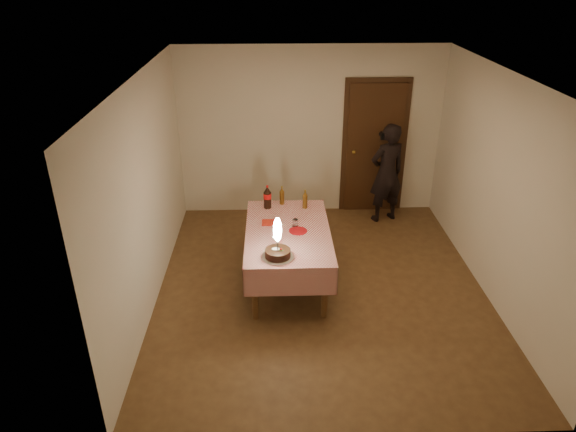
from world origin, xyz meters
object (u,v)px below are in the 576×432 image
object	(u,v)px
dining_table	(288,237)
photographer	(387,173)
amber_bottle_left	(282,196)
amber_bottle_right	(305,200)
birthday_cake	(278,248)
red_cup	(276,223)
red_plate	(298,231)
clear_cup	(295,223)
cola_bottle	(267,197)

from	to	relation	value
dining_table	photographer	distance (m)	2.31
amber_bottle_left	amber_bottle_right	xyz separation A→B (m)	(0.30, -0.13, 0.00)
dining_table	birthday_cake	xyz separation A→B (m)	(-0.13, -0.62, 0.21)
amber_bottle_right	red_cup	bearing A→B (deg)	-125.99
red_cup	photographer	distance (m)	2.34
birthday_cake	red_plate	bearing A→B (deg)	66.71
amber_bottle_left	photographer	size ratio (longest dim) A/B	0.17
dining_table	birthday_cake	distance (m)	0.67
red_plate	clear_cup	distance (m)	0.14
clear_cup	cola_bottle	world-z (taller)	cola_bottle
birthday_cake	photographer	distance (m)	2.87
red_plate	clear_cup	size ratio (longest dim) A/B	2.44
red_plate	amber_bottle_right	distance (m)	0.67
dining_table	amber_bottle_left	world-z (taller)	amber_bottle_left
red_cup	clear_cup	distance (m)	0.23
red_cup	cola_bottle	size ratio (longest dim) A/B	0.31
dining_table	cola_bottle	world-z (taller)	cola_bottle
dining_table	amber_bottle_left	bearing A→B (deg)	94.10
birthday_cake	amber_bottle_left	bearing A→B (deg)	86.76
birthday_cake	red_cup	bearing A→B (deg)	90.66
photographer	birthday_cake	bearing A→B (deg)	-125.98
dining_table	clear_cup	xyz separation A→B (m)	(0.09, 0.11, 0.14)
cola_bottle	birthday_cake	bearing A→B (deg)	-84.79
dining_table	amber_bottle_left	xyz separation A→B (m)	(-0.05, 0.75, 0.22)
red_plate	amber_bottle_right	xyz separation A→B (m)	(0.12, 0.65, 0.11)
clear_cup	photographer	distance (m)	2.16
red_plate	cola_bottle	world-z (taller)	cola_bottle
red_plate	birthday_cake	bearing A→B (deg)	-113.29
dining_table	clear_cup	world-z (taller)	clear_cup
dining_table	birthday_cake	world-z (taller)	birthday_cake
cola_bottle	amber_bottle_left	distance (m)	0.22
birthday_cake	red_plate	size ratio (longest dim) A/B	2.21
clear_cup	cola_bottle	size ratio (longest dim) A/B	0.28
birthday_cake	cola_bottle	distance (m)	1.26
red_plate	red_cup	world-z (taller)	red_cup
red_plate	amber_bottle_right	bearing A→B (deg)	79.24
birthday_cake	clear_cup	xyz separation A→B (m)	(0.23, 0.73, -0.07)
birthday_cake	cola_bottle	xyz separation A→B (m)	(-0.11, 1.26, 0.04)
dining_table	red_plate	bearing A→B (deg)	-12.18
amber_bottle_left	red_cup	bearing A→B (deg)	-97.36
birthday_cake	red_plate	distance (m)	0.65
birthday_cake	clear_cup	world-z (taller)	birthday_cake
red_cup	cola_bottle	world-z (taller)	cola_bottle
amber_bottle_left	amber_bottle_right	world-z (taller)	same
clear_cup	cola_bottle	xyz separation A→B (m)	(-0.34, 0.53, 0.11)
birthday_cake	clear_cup	distance (m)	0.76
red_cup	cola_bottle	distance (m)	0.57
red_cup	amber_bottle_left	size ratio (longest dim) A/B	0.39
dining_table	amber_bottle_right	distance (m)	0.70
amber_bottle_left	clear_cup	bearing A→B (deg)	-77.01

